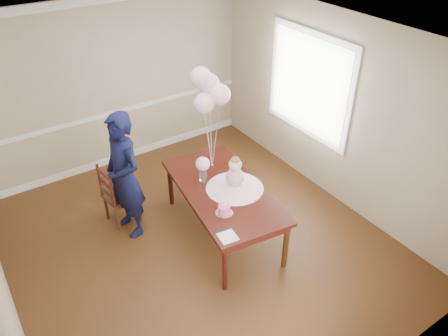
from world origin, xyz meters
TOP-DOWN VIEW (x-y plane):
  - floor at (0.00, 0.00)m, footprint 4.50×5.00m
  - ceiling at (0.00, 0.00)m, footprint 4.50×5.00m
  - wall_back at (0.00, 2.50)m, footprint 4.50×0.02m
  - wall_front at (0.00, -2.50)m, footprint 4.50×0.02m
  - wall_right at (2.25, 0.00)m, footprint 0.02×5.00m
  - chair_rail_trim at (0.00, 2.49)m, footprint 4.50×0.02m
  - crown_molding at (0.00, 2.49)m, footprint 4.50×0.02m
  - baseboard_trim at (0.00, 2.49)m, footprint 4.50×0.02m
  - window_frame at (2.23, 0.50)m, footprint 0.02×1.66m
  - window_blinds at (2.21, 0.50)m, footprint 0.01×1.50m
  - dining_table_top at (0.41, 0.01)m, footprint 1.23×2.06m
  - table_apron at (0.41, 0.01)m, footprint 1.12×1.95m
  - table_leg_fl at (-0.12, -0.82)m, footprint 0.08×0.08m
  - table_leg_fr at (0.69, -0.93)m, footprint 0.08×0.08m
  - table_leg_bl at (0.12, 0.95)m, footprint 0.08×0.08m
  - table_leg_br at (0.93, 0.84)m, footprint 0.08×0.08m
  - baby_skirt at (0.54, -0.06)m, footprint 0.83×0.83m
  - baby_torso at (0.54, -0.06)m, footprint 0.23×0.23m
  - baby_head at (0.54, -0.06)m, footprint 0.17×0.17m
  - baby_hair at (0.54, -0.06)m, footprint 0.12×0.12m
  - cake_platter at (0.15, -0.40)m, footprint 0.24×0.24m
  - birthday_cake at (0.15, -0.40)m, footprint 0.16×0.16m
  - cake_flower_a at (0.15, -0.40)m, footprint 0.03×0.03m
  - cake_flower_b at (0.19, -0.38)m, footprint 0.03×0.03m
  - rose_vase_near at (0.30, 0.32)m, footprint 0.11×0.11m
  - roses_near at (0.30, 0.32)m, footprint 0.19×0.19m
  - napkin at (-0.04, -0.76)m, footprint 0.22×0.22m
  - balloon_weight at (0.57, 0.53)m, footprint 0.04×0.04m
  - balloon_a at (0.48, 0.54)m, footprint 0.27×0.27m
  - balloon_b at (0.66, 0.47)m, footprint 0.27×0.27m
  - balloon_c at (0.61, 0.62)m, footprint 0.27×0.27m
  - balloon_d at (0.51, 0.66)m, footprint 0.27×0.27m
  - balloon_ribbon_a at (0.53, 0.54)m, footprint 0.09×0.02m
  - balloon_ribbon_b at (0.62, 0.50)m, footprint 0.09×0.06m
  - balloon_ribbon_c at (0.59, 0.58)m, footprint 0.03×0.09m
  - balloon_ribbon_d at (0.54, 0.59)m, footprint 0.07×0.11m
  - dining_chair_seat at (-0.61, 1.01)m, footprint 0.45×0.45m
  - chair_leg_fl at (-0.75, 0.83)m, footprint 0.04×0.04m
  - chair_leg_fr at (-0.43, 0.87)m, footprint 0.04×0.04m
  - chair_leg_bl at (-0.80, 1.15)m, footprint 0.04×0.04m
  - chair_leg_br at (-0.47, 1.19)m, footprint 0.04×0.04m
  - chair_back_post_l at (-0.77, 0.82)m, footprint 0.04×0.04m
  - chair_back_post_r at (-0.81, 1.15)m, footprint 0.04×0.04m
  - chair_slat_low at (-0.79, 0.99)m, footprint 0.08×0.37m
  - chair_slat_mid at (-0.79, 0.99)m, footprint 0.08×0.37m
  - chair_slat_top at (-0.79, 0.99)m, footprint 0.08×0.37m
  - woman at (-0.60, 0.76)m, footprint 0.52×0.70m

SIDE VIEW (x-z plane):
  - floor at x=0.00m, z-range 0.00..0.00m
  - baseboard_trim at x=0.00m, z-range 0.00..0.12m
  - chair_leg_fl at x=-0.75m, z-range 0.00..0.39m
  - chair_leg_fr at x=-0.43m, z-range 0.00..0.39m
  - chair_leg_bl at x=-0.80m, z-range 0.00..0.39m
  - chair_leg_br at x=-0.47m, z-range 0.00..0.39m
  - table_leg_fl at x=-0.12m, z-range 0.00..0.68m
  - table_leg_fr at x=0.69m, z-range 0.00..0.68m
  - table_leg_bl at x=0.12m, z-range 0.00..0.68m
  - table_leg_br at x=0.93m, z-range 0.00..0.68m
  - dining_chair_seat at x=-0.61m, z-range 0.39..0.43m
  - chair_slat_low at x=-0.79m, z-range 0.54..0.59m
  - table_apron at x=0.41m, z-range 0.58..0.68m
  - chair_back_post_l at x=-0.77m, z-range 0.42..0.93m
  - chair_back_post_r at x=-0.81m, z-range 0.42..0.93m
  - dining_table_top at x=0.41m, z-range 0.68..0.73m
  - chair_slat_mid at x=-0.79m, z-range 0.69..0.74m
  - cake_platter at x=0.15m, z-range 0.73..0.74m
  - napkin at x=-0.04m, z-range 0.73..0.74m
  - balloon_weight at x=0.57m, z-range 0.73..0.75m
  - baby_skirt at x=0.54m, z-range 0.73..0.83m
  - birthday_cake at x=0.15m, z-range 0.74..0.84m
  - rose_vase_near at x=0.30m, z-range 0.73..0.89m
  - cake_flower_a at x=0.15m, z-range 0.84..0.86m
  - cake_flower_b at x=0.19m, z-range 0.84..0.86m
  - chair_slat_top at x=-0.79m, z-range 0.84..0.88m
  - woman at x=-0.60m, z-range 0.00..1.76m
  - chair_rail_trim at x=0.00m, z-range 0.86..0.94m
  - baby_torso at x=0.54m, z-range 0.79..1.02m
  - roses_near at x=0.30m, z-range 0.89..1.08m
  - baby_head at x=0.54m, z-range 1.01..1.17m
  - baby_hair at x=0.54m, z-range 1.09..1.21m
  - balloon_ribbon_a at x=0.53m, z-range 0.74..1.56m
  - balloon_ribbon_b at x=0.62m, z-range 0.74..1.65m
  - balloon_ribbon_c at x=0.59m, z-range 0.74..1.75m
  - balloon_ribbon_d at x=0.54m, z-range 0.74..1.85m
  - wall_back at x=0.00m, z-range 0.00..2.70m
  - wall_front at x=0.00m, z-range 0.00..2.70m
  - wall_right at x=2.25m, z-range 0.00..2.70m
  - window_frame at x=2.23m, z-range 0.77..2.33m
  - window_blinds at x=2.21m, z-range 0.85..2.25m
  - balloon_a at x=0.48m, z-range 1.57..1.84m
  - balloon_b at x=0.66m, z-range 1.67..1.94m
  - balloon_c at x=0.61m, z-range 1.76..2.04m
  - balloon_d at x=0.51m, z-range 1.86..2.13m
  - crown_molding at x=0.00m, z-range 2.57..2.69m
  - ceiling at x=0.00m, z-range 2.69..2.71m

